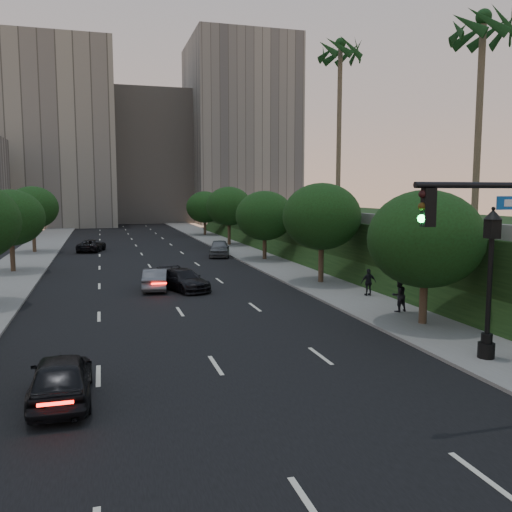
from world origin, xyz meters
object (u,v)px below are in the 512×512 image
object	(u,v)px
sedan_far_left	(92,246)
sedan_near_right	(184,280)
street_lamp	(489,290)
pedestrian_c	(369,282)
sedan_far_right	(219,248)
pedestrian_b	(399,295)
sedan_mid_left	(156,279)
sedan_near_left	(61,377)

from	to	relation	value
sedan_far_left	sedan_near_right	bearing A→B (deg)	117.95
street_lamp	sedan_far_left	world-z (taller)	street_lamp
pedestrian_c	sedan_far_left	bearing A→B (deg)	-62.68
sedan_far_right	pedestrian_b	world-z (taller)	pedestrian_b
sedan_near_right	sedan_far_left	bearing A→B (deg)	84.28
street_lamp	pedestrian_b	bearing A→B (deg)	82.80
street_lamp	sedan_mid_left	size ratio (longest dim) A/B	1.36
sedan_far_left	pedestrian_c	size ratio (longest dim) A/B	2.93
street_lamp	sedan_far_left	xyz separation A→B (m)	(-14.32, 42.06, -2.00)
street_lamp	sedan_mid_left	xyz separation A→B (m)	(-10.11, 18.01, -1.95)
sedan_mid_left	pedestrian_c	size ratio (longest dim) A/B	2.65
sedan_far_right	street_lamp	bearing A→B (deg)	-72.35
street_lamp	sedan_far_right	xyz separation A→B (m)	(-2.54, 34.22, -1.84)
sedan_near_left	pedestrian_c	xyz separation A→B (m)	(16.09, 11.71, 0.20)
sedan_far_left	sedan_far_right	distance (m)	14.16
street_lamp	sedan_near_right	size ratio (longest dim) A/B	1.23
sedan_near_left	sedan_far_left	xyz separation A→B (m)	(0.24, 41.81, -0.10)
pedestrian_b	sedan_mid_left	bearing A→B (deg)	-51.72
sedan_near_right	sedan_far_right	world-z (taller)	sedan_far_right
sedan_near_left	pedestrian_c	size ratio (longest dim) A/B	2.76
sedan_far_left	sedan_near_right	world-z (taller)	sedan_near_right
sedan_mid_left	pedestrian_b	world-z (taller)	pedestrian_b
sedan_far_right	sedan_near_left	bearing A→B (deg)	-96.08
street_lamp	sedan_far_left	bearing A→B (deg)	108.81
sedan_near_left	sedan_mid_left	distance (m)	18.31
sedan_near_left	sedan_far_right	world-z (taller)	sedan_far_right
sedan_far_left	sedan_near_right	xyz separation A→B (m)	(5.89, -24.72, 0.03)
sedan_near_left	sedan_far_right	distance (m)	36.03
sedan_near_left	sedan_far_left	size ratio (longest dim) A/B	0.94
sedan_far_right	pedestrian_c	xyz separation A→B (m)	(4.07, -22.27, 0.13)
sedan_near_left	sedan_near_right	world-z (taller)	sedan_near_left
street_lamp	sedan_far_left	distance (m)	44.48
sedan_mid_left	sedan_far_left	world-z (taller)	sedan_mid_left
sedan_near_left	pedestrian_c	world-z (taller)	pedestrian_c
sedan_far_left	pedestrian_c	bearing A→B (deg)	132.32
sedan_far_right	pedestrian_c	size ratio (longest dim) A/B	3.00
sedan_mid_left	sedan_far_left	bearing A→B (deg)	-71.68
pedestrian_b	sedan_far_left	bearing A→B (deg)	-74.72
sedan_near_left	pedestrian_b	size ratio (longest dim) A/B	2.58
pedestrian_c	pedestrian_b	bearing A→B (deg)	82.04
sedan_mid_left	sedan_far_right	distance (m)	17.89
sedan_far_left	sedan_far_right	bearing A→B (deg)	160.90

